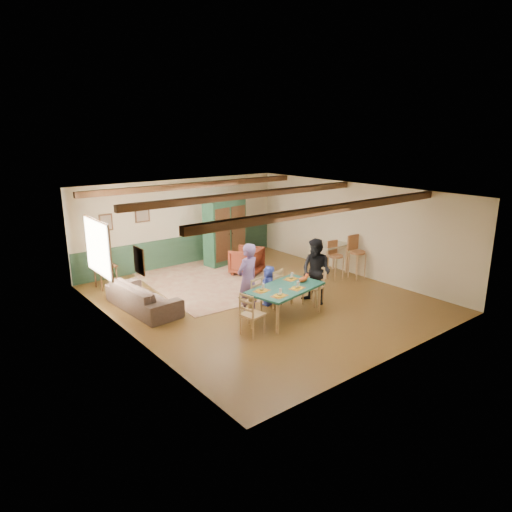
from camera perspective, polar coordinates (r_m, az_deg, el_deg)
floor at (r=11.70m, az=0.65°, el=-5.30°), size 8.00×8.00×0.00m
wall_back at (r=14.55m, az=-9.32°, el=4.15°), size 7.00×0.02×2.70m
wall_left at (r=9.57m, az=-15.86°, el=-2.13°), size 0.02×8.00×2.70m
wall_right at (r=13.71m, az=12.14°, el=3.33°), size 0.02×8.00×2.70m
ceiling at (r=11.04m, az=0.69°, el=7.92°), size 7.00×8.00×0.02m
wainscot_back at (r=14.73m, az=-9.13°, el=0.71°), size 6.95×0.03×0.90m
ceiling_beam_front at (r=9.40m, az=9.60°, el=5.84°), size 6.95×0.16×0.16m
ceiling_beam_mid at (r=11.36m, az=-0.59°, el=7.68°), size 6.95×0.16×0.16m
ceiling_beam_back at (r=13.50m, az=-7.45°, el=8.78°), size 6.95×0.16×0.16m
window_left at (r=11.07m, az=-19.23°, el=1.01°), size 0.06×1.60×1.30m
picture_left_wall at (r=8.94m, az=-14.37°, el=-0.58°), size 0.04×0.42×0.52m
picture_back_a at (r=13.87m, az=-14.04°, el=5.24°), size 0.45×0.04×0.55m
picture_back_b at (r=13.49m, az=-18.24°, el=4.00°), size 0.38×0.04×0.48m
dining_table at (r=10.41m, az=3.68°, el=-5.84°), size 1.93×1.31×0.74m
dining_chair_far_left at (r=10.51m, az=-0.71°, el=-5.03°), size 0.49×0.50×0.94m
dining_chair_far_right at (r=11.08m, az=1.99°, el=-3.95°), size 0.49×0.50×0.94m
dining_chair_end_left at (r=9.55m, az=-0.45°, el=-7.17°), size 0.50×0.49×0.94m
dining_chair_end_right at (r=11.25m, az=7.19°, el=-3.75°), size 0.50×0.49×0.94m
person_man at (r=10.43m, az=-1.04°, el=-2.96°), size 0.69×0.52×1.70m
person_woman at (r=11.22m, az=7.53°, el=-1.96°), size 0.76×0.89×1.63m
person_child at (r=11.11m, az=1.68°, el=-3.73°), size 0.54×0.40×0.99m
cat at (r=10.62m, az=5.92°, el=-2.84°), size 0.37×0.20×0.18m
place_setting_near_left at (r=9.72m, az=2.95°, el=-4.74°), size 0.44×0.37×0.11m
place_setting_near_center at (r=10.20m, az=5.17°, el=-3.78°), size 0.44×0.37×0.11m
place_setting_far_left at (r=10.01m, az=0.72°, el=-4.11°), size 0.44×0.37×0.11m
place_setting_far_right at (r=10.82m, az=4.42°, el=-2.64°), size 0.44×0.37×0.11m
area_rug at (r=13.09m, az=-4.98°, el=-3.05°), size 3.79×4.40×0.01m
armoire at (r=14.52m, az=-3.93°, el=3.18°), size 1.59×0.81×2.14m
armchair at (r=13.57m, az=-1.21°, el=-0.60°), size 1.17×1.18×0.79m
sofa at (r=11.22m, az=-13.93°, el=-4.93°), size 1.03×2.29×0.65m
end_table at (r=13.04m, az=-18.24°, el=-2.43°), size 0.53×0.53×0.63m
table_lamp at (r=12.88m, az=-18.47°, el=0.14°), size 0.36×0.36×0.58m
counter_table at (r=13.70m, az=9.27°, el=-0.40°), size 1.14×0.72×0.91m
bar_stool_left at (r=13.21m, az=9.96°, el=-0.57°), size 0.44×0.47×1.11m
bar_stool_right at (r=13.42m, az=12.55°, el=-0.15°), size 0.47×0.51×1.25m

